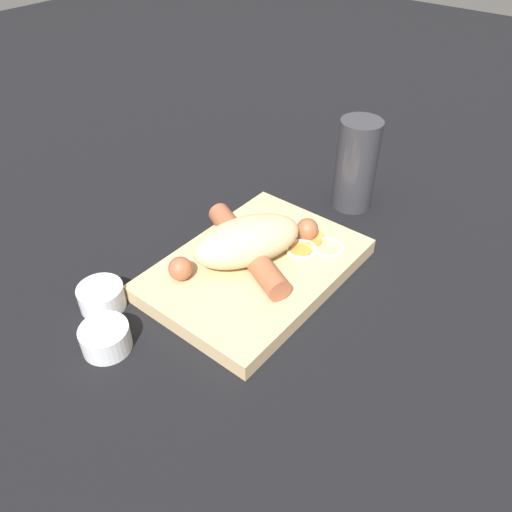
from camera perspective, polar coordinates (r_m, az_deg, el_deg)
ground_plane at (r=0.64m, az=0.00°, el=-2.17°), size 3.00×3.00×0.00m
food_tray at (r=0.64m, az=0.00°, el=-1.44°), size 0.27×0.19×0.02m
bread_roll at (r=0.62m, az=-1.12°, el=1.67°), size 0.16×0.13×0.05m
sausage at (r=0.63m, az=-1.04°, el=0.93°), size 0.19×0.17×0.03m
pickled_veggies at (r=0.66m, az=6.35°, el=1.07°), size 0.07×0.07×0.00m
condiment_cup_near at (r=0.62m, az=-17.20°, el=-4.61°), size 0.05×0.05×0.03m
condiment_cup_far at (r=0.57m, az=-16.78°, el=-9.08°), size 0.05×0.05×0.03m
drink_glass at (r=0.75m, az=11.37°, el=10.19°), size 0.06×0.06×0.14m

